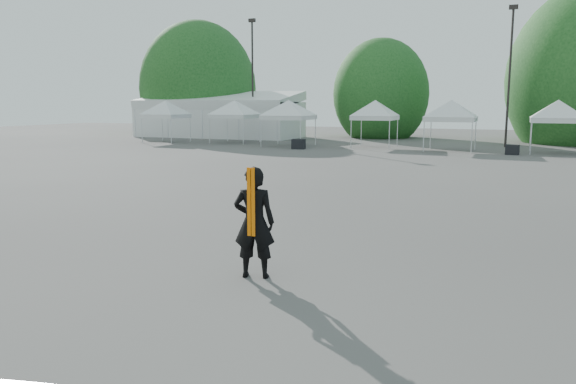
% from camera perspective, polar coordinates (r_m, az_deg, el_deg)
% --- Properties ---
extents(ground, '(120.00, 120.00, 0.00)m').
position_cam_1_polar(ground, '(12.09, 2.36, -6.01)').
color(ground, '#474442').
rests_on(ground, ground).
extents(marquee, '(15.00, 6.25, 4.23)m').
position_cam_1_polar(marquee, '(52.82, -7.04, 7.72)').
color(marquee, silver).
rests_on(marquee, ground).
extents(light_pole_west, '(0.60, 0.25, 10.30)m').
position_cam_1_polar(light_pole_west, '(50.13, -3.63, 12.04)').
color(light_pole_west, black).
rests_on(light_pole_west, ground).
extents(light_pole_east, '(0.60, 0.25, 9.80)m').
position_cam_1_polar(light_pole_east, '(43.04, 21.61, 11.60)').
color(light_pole_east, black).
rests_on(light_pole_east, ground).
extents(tree_far_w, '(4.80, 4.80, 7.30)m').
position_cam_1_polar(tree_far_w, '(57.44, -9.12, 10.34)').
color(tree_far_w, '#382314').
rests_on(tree_far_w, ground).
extents(tree_mid_w, '(4.16, 4.16, 6.33)m').
position_cam_1_polar(tree_mid_w, '(52.36, 9.41, 9.80)').
color(tree_mid_w, '#382314').
rests_on(tree_mid_w, ground).
extents(tent_a, '(4.14, 4.14, 3.88)m').
position_cam_1_polar(tent_a, '(46.24, -12.33, 8.75)').
color(tent_a, silver).
rests_on(tent_a, ground).
extents(tent_b, '(4.44, 4.44, 3.88)m').
position_cam_1_polar(tent_b, '(44.85, -5.45, 8.91)').
color(tent_b, silver).
rests_on(tent_b, ground).
extents(tent_c, '(4.60, 4.60, 3.88)m').
position_cam_1_polar(tent_c, '(41.12, 0.06, 8.94)').
color(tent_c, silver).
rests_on(tent_c, ground).
extents(tent_d, '(4.12, 4.12, 3.88)m').
position_cam_1_polar(tent_d, '(40.71, 8.86, 8.83)').
color(tent_d, silver).
rests_on(tent_d, ground).
extents(tent_e, '(4.45, 4.45, 3.88)m').
position_cam_1_polar(tent_e, '(38.47, 16.28, 8.57)').
color(tent_e, silver).
rests_on(tent_e, ground).
extents(tent_f, '(4.36, 4.36, 3.88)m').
position_cam_1_polar(tent_f, '(38.70, 25.77, 8.04)').
color(tent_f, silver).
rests_on(tent_f, ground).
extents(man, '(0.85, 0.68, 2.03)m').
position_cam_1_polar(man, '(10.11, -3.46, -3.08)').
color(man, black).
rests_on(man, ground).
extents(crate_west, '(0.97, 0.81, 0.68)m').
position_cam_1_polar(crate_west, '(38.62, 1.08, 4.89)').
color(crate_west, black).
rests_on(crate_west, ground).
extents(crate_mid, '(0.82, 0.66, 0.61)m').
position_cam_1_polar(crate_mid, '(36.96, 21.83, 4.01)').
color(crate_mid, black).
rests_on(crate_mid, ground).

